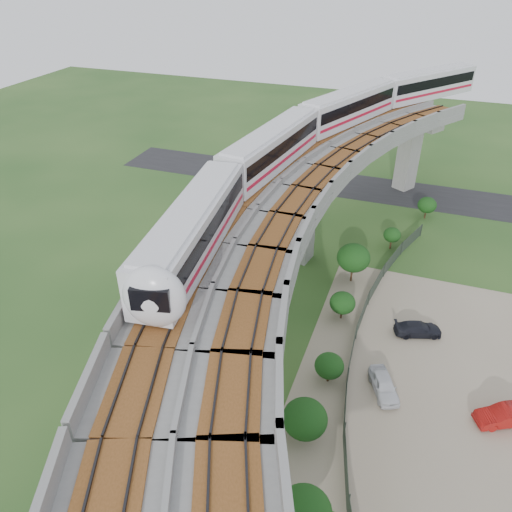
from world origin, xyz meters
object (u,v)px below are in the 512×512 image
at_px(car_white, 384,385).
at_px(car_dark, 418,329).
at_px(metro_train, 330,131).
at_px(car_red, 505,416).

distance_m(car_white, car_dark, 7.49).
height_order(metro_train, car_white, metro_train).
distance_m(car_red, car_dark, 9.58).
xyz_separation_m(metro_train, car_dark, (11.06, -12.12, -11.71)).
bearing_deg(metro_train, car_white, -64.56).
bearing_deg(car_red, metro_train, -165.83).
bearing_deg(metro_train, car_dark, -47.62).
xyz_separation_m(car_red, car_dark, (-6.20, 7.30, -0.10)).
height_order(car_white, car_red, car_red).
distance_m(metro_train, car_white, 24.40).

